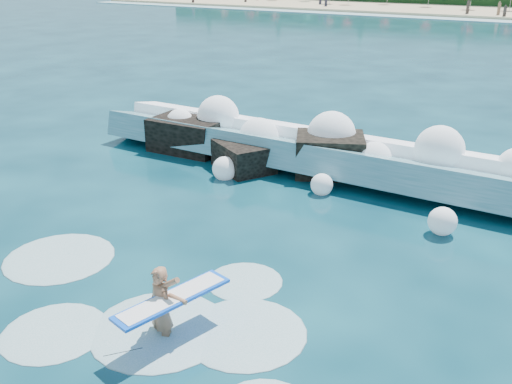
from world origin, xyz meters
TOP-DOWN VIEW (x-y plane):
  - ground at (0.00, 0.00)m, footprint 200.00×200.00m
  - breaking_wave at (1.64, 7.49)m, footprint 19.08×2.92m
  - rock_cluster at (-1.91, 6.88)m, footprint 8.52×3.69m
  - surfer_with_board at (2.35, -2.74)m, footprint 1.20×2.94m
  - wave_spray at (1.62, 7.39)m, footprint 14.91×4.48m
  - surf_foam at (1.44, -2.29)m, footprint 9.22×5.51m

SIDE VIEW (x-z plane):
  - ground at x=0.00m, z-range 0.00..0.00m
  - surf_foam at x=1.44m, z-range -0.07..0.07m
  - rock_cluster at x=-1.91m, z-range -0.29..1.29m
  - breaking_wave at x=1.64m, z-range -0.25..1.40m
  - surfer_with_board at x=2.35m, z-range -0.23..1.53m
  - wave_spray at x=1.62m, z-range -0.02..2.15m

